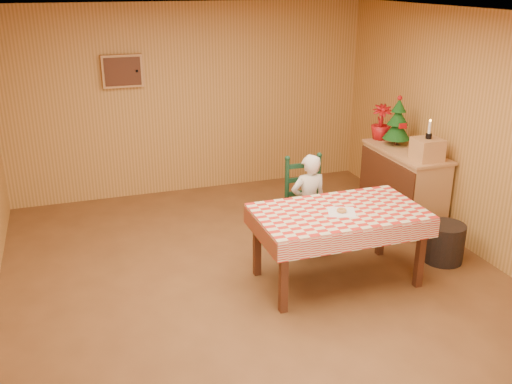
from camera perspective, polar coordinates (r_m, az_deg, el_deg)
ground at (r=5.75m, az=0.65°, el=-9.56°), size 6.00×6.00×0.00m
cabin_walls at (r=5.57m, az=-1.14°, el=9.61°), size 5.10×6.05×2.65m
dining_table at (r=5.64m, az=8.28°, el=-2.59°), size 1.66×0.96×0.77m
ladder_chair at (r=6.36m, az=5.03°, el=-1.46°), size 0.44×0.40×1.08m
seated_child at (r=6.29m, az=5.26°, el=-1.15°), size 0.41×0.27×1.12m
napkin at (r=5.57m, az=8.55°, el=-1.99°), size 0.34×0.34×0.00m
donut at (r=5.56m, az=8.56°, el=-1.82°), size 0.11×0.11×0.03m
shelf_unit at (r=7.28m, az=14.45°, el=0.56°), size 0.54×1.24×0.93m
crate at (r=6.80m, az=16.75°, el=4.12°), size 0.31×0.31×0.25m
christmas_tree at (r=7.28m, az=13.98°, el=6.73°), size 0.34×0.34×0.62m
flower_arrangement at (r=7.51m, az=12.40°, el=6.84°), size 0.32×0.32×0.45m
candle_set at (r=6.75m, az=16.92°, el=5.66°), size 0.07×0.07×0.22m
storage_bin at (r=6.49m, az=18.29°, el=-4.83°), size 0.52×0.52×0.42m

